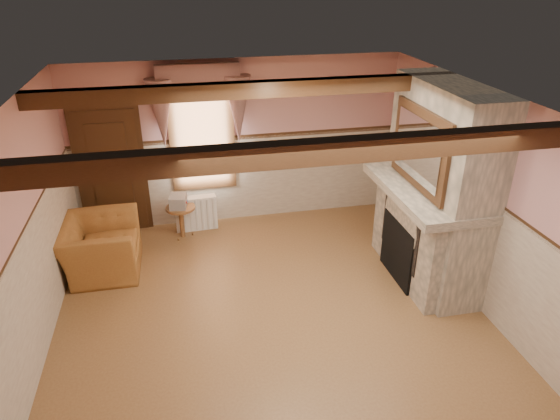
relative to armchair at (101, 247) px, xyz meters
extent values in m
cube|color=brown|center=(2.25, -1.69, -0.39)|extent=(5.50, 6.00, 0.01)
cube|color=silver|center=(2.25, -1.69, 2.41)|extent=(5.50, 6.00, 0.01)
cube|color=#CE8F8E|center=(2.25, 1.31, 1.01)|extent=(5.50, 0.02, 2.80)
cube|color=#CE8F8E|center=(-0.50, -1.69, 1.01)|extent=(0.02, 6.00, 2.80)
cube|color=#CE8F8E|center=(5.00, -1.69, 1.01)|extent=(0.02, 6.00, 2.80)
cube|color=black|center=(4.25, -1.09, 0.06)|extent=(0.20, 0.95, 0.90)
imported|color=#9E662D|center=(0.00, 0.00, 0.00)|extent=(1.07, 1.22, 0.79)
cylinder|color=brown|center=(1.19, 0.79, -0.12)|extent=(0.61, 0.61, 0.55)
cube|color=#B7AD8C|center=(1.17, 0.79, 0.26)|extent=(0.30, 0.35, 0.20)
cube|color=white|center=(1.44, 1.01, -0.09)|extent=(0.71, 0.21, 0.60)
imported|color=brown|center=(4.49, -0.99, 1.07)|extent=(0.36, 0.36, 0.09)
cube|color=black|center=(4.49, -0.43, 1.13)|extent=(0.14, 0.24, 0.20)
cylinder|color=#D6893C|center=(4.49, -0.84, 1.17)|extent=(0.11, 0.11, 0.28)
cylinder|color=#A91422|center=(4.49, -1.83, 1.11)|extent=(0.06, 0.06, 0.16)
cylinder|color=yellow|center=(4.49, -1.44, 1.09)|extent=(0.06, 0.06, 0.12)
cube|color=gray|center=(4.67, -1.09, 1.01)|extent=(0.85, 2.00, 2.80)
cube|color=gray|center=(4.49, -1.09, 0.97)|extent=(1.05, 2.05, 0.12)
cube|color=silver|center=(4.31, -1.09, 1.58)|extent=(0.06, 1.44, 1.04)
cube|color=black|center=(0.15, 1.25, 0.66)|extent=(1.10, 0.10, 2.10)
cube|color=white|center=(1.65, 1.28, 1.26)|extent=(1.06, 0.08, 2.02)
cube|color=gray|center=(1.65, 1.19, 1.86)|extent=(1.30, 0.14, 1.40)
cube|color=black|center=(2.25, -2.89, 2.31)|extent=(5.50, 0.18, 0.20)
cube|color=black|center=(2.25, -0.49, 2.31)|extent=(5.50, 0.18, 0.20)
camera|label=1|loc=(1.27, -6.72, 3.74)|focal=32.00mm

